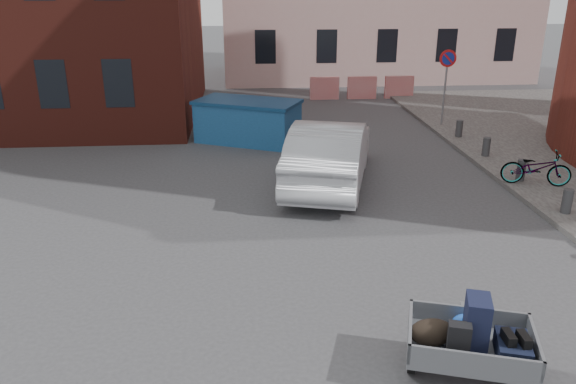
{
  "coord_description": "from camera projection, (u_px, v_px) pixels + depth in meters",
  "views": [
    {
      "loc": [
        -1.12,
        -9.88,
        4.98
      ],
      "look_at": [
        -0.31,
        0.4,
        1.1
      ],
      "focal_mm": 35.0,
      "sensor_mm": 36.0,
      "label": 1
    }
  ],
  "objects": [
    {
      "name": "silver_car",
      "position": [
        330.0,
        153.0,
        14.45
      ],
      "size": [
        3.06,
        5.4,
        1.68
      ],
      "primitive_type": "imported",
      "rotation": [
        0.0,
        0.0,
        2.88
      ],
      "color": "#B6B8BE",
      "rests_on": "ground"
    },
    {
      "name": "trailer",
      "position": [
        470.0,
        340.0,
        7.3
      ],
      "size": [
        1.85,
        1.97,
        1.2
      ],
      "rotation": [
        0.0,
        0.0,
        -0.3
      ],
      "color": "black",
      "rests_on": "ground"
    },
    {
      "name": "bicycle",
      "position": [
        536.0,
        168.0,
        14.16
      ],
      "size": [
        1.78,
        1.07,
        0.89
      ],
      "primitive_type": "imported",
      "rotation": [
        0.0,
        0.0,
        1.26
      ],
      "color": "black",
      "rests_on": "sidewalk"
    },
    {
      "name": "ground",
      "position": [
        305.0,
        251.0,
        11.05
      ],
      "size": [
        120.0,
        120.0,
        0.0
      ],
      "primitive_type": "plane",
      "color": "#38383A",
      "rests_on": "ground"
    },
    {
      "name": "barriers",
      "position": [
        362.0,
        88.0,
        25.18
      ],
      "size": [
        4.7,
        0.18,
        1.0
      ],
      "color": "red",
      "rests_on": "ground"
    },
    {
      "name": "no_parking_sign",
      "position": [
        447.0,
        72.0,
        19.64
      ],
      "size": [
        0.6,
        0.09,
        2.65
      ],
      "color": "gray",
      "rests_on": "sidewalk"
    },
    {
      "name": "bollards",
      "position": [
        521.0,
        170.0,
        14.53
      ],
      "size": [
        0.22,
        9.02,
        0.55
      ],
      "color": "#3A3A3D",
      "rests_on": "sidewalk"
    },
    {
      "name": "dumpster",
      "position": [
        248.0,
        121.0,
        18.35
      ],
      "size": [
        3.7,
        2.93,
        1.38
      ],
      "rotation": [
        0.0,
        0.0,
        -0.43
      ],
      "color": "navy",
      "rests_on": "ground"
    }
  ]
}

